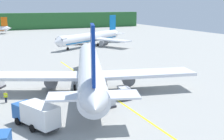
{
  "coord_description": "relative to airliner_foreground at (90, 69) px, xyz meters",
  "views": [
    {
      "loc": [
        12.52,
        -23.38,
        13.93
      ],
      "look_at": [
        30.89,
        16.82,
        3.93
      ],
      "focal_mm": 46.41,
      "sensor_mm": 36.0,
      "label": 1
    }
  ],
  "objects": [
    {
      "name": "service_truck_pushback",
      "position": [
        -11.15,
        -12.17,
        -1.76
      ],
      "size": [
        4.75,
        6.93,
        2.97
      ],
      "color": "#2659A5",
      "rests_on": "ground"
    },
    {
      "name": "airliner_mid_apron",
      "position": [
        18.72,
        49.43,
        -0.51
      ],
      "size": [
        31.53,
        26.8,
        10.13
      ],
      "color": "white",
      "rests_on": "ground"
    },
    {
      "name": "cargo_container_mid",
      "position": [
        -0.81,
        -9.39,
        -2.52
      ],
      "size": [
        1.92,
        1.92,
        1.86
      ],
      "color": "#333338",
      "rests_on": "ground"
    },
    {
      "name": "crew_marshaller",
      "position": [
        -3.11,
        -9.73,
        -2.34
      ],
      "size": [
        0.43,
        0.55,
        1.77
      ],
      "color": "#191E33",
      "rests_on": "ground"
    },
    {
      "name": "apron_guide_line",
      "position": [
        1.59,
        -4.46,
        -3.39
      ],
      "size": [
        0.3,
        60.0,
        0.01
      ],
      "primitive_type": "cube",
      "color": "yellow",
      "rests_on": "ground"
    },
    {
      "name": "airliner_foreground",
      "position": [
        0.0,
        0.0,
        0.0
      ],
      "size": [
        33.9,
        40.47,
        11.9
      ],
      "color": "silver",
      "rests_on": "ground"
    },
    {
      "name": "cargo_container_near",
      "position": [
        2.74,
        -7.35,
        -2.45
      ],
      "size": [
        1.91,
        1.91,
        1.99
      ],
      "color": "#333338",
      "rests_on": "ground"
    },
    {
      "name": "crew_loader_left",
      "position": [
        -13.62,
        -1.48,
        -2.44
      ],
      "size": [
        0.53,
        0.45,
        1.62
      ],
      "color": "#191E33",
      "rests_on": "ground"
    }
  ]
}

